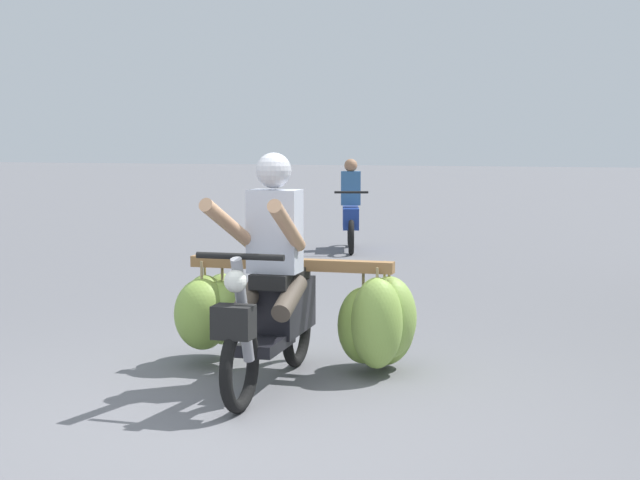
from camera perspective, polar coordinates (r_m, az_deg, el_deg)
name	(u,v)px	position (r m, az deg, el deg)	size (l,w,h in m)	color
ground_plane	(229,427)	(5.46, -5.70, -11.48)	(120.00, 120.00, 0.00)	slate
motorbike_main_loaded	(293,309)	(6.55, -1.70, -4.30)	(1.83, 1.86, 1.58)	black
motorbike_distant_ahead_left	(351,213)	(14.07, 1.92, 1.68)	(0.69, 1.56, 1.40)	black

